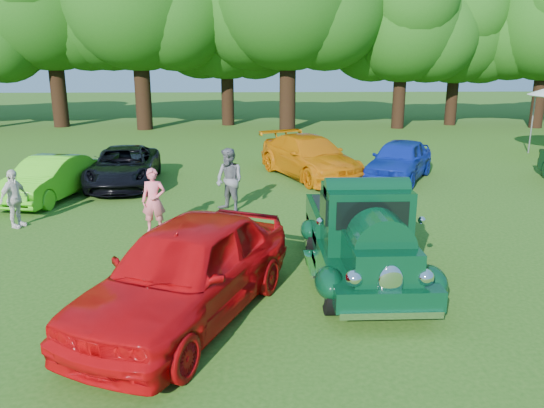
{
  "coord_description": "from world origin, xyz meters",
  "views": [
    {
      "loc": [
        -0.65,
        -8.74,
        4.1
      ],
      "look_at": [
        -0.22,
        2.18,
        1.1
      ],
      "focal_mm": 35.0,
      "sensor_mm": 36.0,
      "label": 1
    }
  ],
  "objects_px": {
    "back_car_blue": "(399,160)",
    "spectator_pink": "(154,201)",
    "back_car_lime": "(49,179)",
    "hero_pickup": "(362,237)",
    "red_convertible": "(186,270)",
    "back_car_orange": "(310,157)",
    "spectator_grey": "(229,180)",
    "back_car_black": "(124,167)",
    "spectator_white": "(14,199)"
  },
  "relations": [
    {
      "from": "back_car_orange",
      "to": "spectator_white",
      "type": "bearing_deg",
      "value": -168.59
    },
    {
      "from": "red_convertible",
      "to": "back_car_black",
      "type": "relative_size",
      "value": 1.06
    },
    {
      "from": "red_convertible",
      "to": "spectator_pink",
      "type": "height_order",
      "value": "red_convertible"
    },
    {
      "from": "back_car_blue",
      "to": "spectator_grey",
      "type": "xyz_separation_m",
      "value": [
        -5.77,
        -3.79,
        0.18
      ]
    },
    {
      "from": "red_convertible",
      "to": "back_car_blue",
      "type": "relative_size",
      "value": 1.18
    },
    {
      "from": "back_car_black",
      "to": "back_car_orange",
      "type": "distance_m",
      "value": 6.4
    },
    {
      "from": "red_convertible",
      "to": "back_car_lime",
      "type": "relative_size",
      "value": 1.25
    },
    {
      "from": "back_car_black",
      "to": "spectator_grey",
      "type": "height_order",
      "value": "spectator_grey"
    },
    {
      "from": "back_car_lime",
      "to": "spectator_pink",
      "type": "xyz_separation_m",
      "value": [
        3.69,
        -3.25,
        0.15
      ]
    },
    {
      "from": "red_convertible",
      "to": "back_car_orange",
      "type": "height_order",
      "value": "red_convertible"
    },
    {
      "from": "back_car_orange",
      "to": "spectator_white",
      "type": "height_order",
      "value": "spectator_white"
    },
    {
      "from": "back_car_lime",
      "to": "hero_pickup",
      "type": "bearing_deg",
      "value": -25.31
    },
    {
      "from": "back_car_blue",
      "to": "back_car_black",
      "type": "bearing_deg",
      "value": -147.48
    },
    {
      "from": "hero_pickup",
      "to": "red_convertible",
      "type": "bearing_deg",
      "value": -152.95
    },
    {
      "from": "hero_pickup",
      "to": "back_car_black",
      "type": "height_order",
      "value": "hero_pickup"
    },
    {
      "from": "red_convertible",
      "to": "back_car_orange",
      "type": "distance_m",
      "value": 11.04
    },
    {
      "from": "hero_pickup",
      "to": "back_car_orange",
      "type": "xyz_separation_m",
      "value": [
        -0.04,
        8.96,
        -0.07
      ]
    },
    {
      "from": "spectator_white",
      "to": "back_car_blue",
      "type": "bearing_deg",
      "value": -45.16
    },
    {
      "from": "hero_pickup",
      "to": "spectator_white",
      "type": "relative_size",
      "value": 3.18
    },
    {
      "from": "back_car_black",
      "to": "back_car_blue",
      "type": "distance_m",
      "value": 9.42
    },
    {
      "from": "hero_pickup",
      "to": "spectator_pink",
      "type": "distance_m",
      "value": 5.33
    },
    {
      "from": "red_convertible",
      "to": "back_car_lime",
      "type": "distance_m",
      "value": 9.24
    },
    {
      "from": "spectator_pink",
      "to": "spectator_white",
      "type": "bearing_deg",
      "value": 170.71
    },
    {
      "from": "hero_pickup",
      "to": "spectator_white",
      "type": "height_order",
      "value": "hero_pickup"
    },
    {
      "from": "spectator_grey",
      "to": "red_convertible",
      "type": "bearing_deg",
      "value": -50.92
    },
    {
      "from": "hero_pickup",
      "to": "spectator_grey",
      "type": "xyz_separation_m",
      "value": [
        -2.72,
        4.66,
        0.08
      ]
    },
    {
      "from": "red_convertible",
      "to": "back_car_black",
      "type": "bearing_deg",
      "value": 132.88
    },
    {
      "from": "back_car_black",
      "to": "back_car_blue",
      "type": "relative_size",
      "value": 1.11
    },
    {
      "from": "red_convertible",
      "to": "back_car_orange",
      "type": "xyz_separation_m",
      "value": [
        3.13,
        10.58,
        -0.1
      ]
    },
    {
      "from": "back_car_orange",
      "to": "spectator_grey",
      "type": "bearing_deg",
      "value": -145.26
    },
    {
      "from": "hero_pickup",
      "to": "back_car_blue",
      "type": "bearing_deg",
      "value": 70.14
    },
    {
      "from": "back_car_blue",
      "to": "spectator_pink",
      "type": "relative_size",
      "value": 2.6
    },
    {
      "from": "back_car_orange",
      "to": "back_car_lime",
      "type": "bearing_deg",
      "value": 175.76
    },
    {
      "from": "spectator_pink",
      "to": "spectator_white",
      "type": "relative_size",
      "value": 1.07
    },
    {
      "from": "red_convertible",
      "to": "spectator_white",
      "type": "bearing_deg",
      "value": 158.46
    },
    {
      "from": "spectator_grey",
      "to": "back_car_blue",
      "type": "bearing_deg",
      "value": 76.46
    },
    {
      "from": "back_car_lime",
      "to": "spectator_white",
      "type": "height_order",
      "value": "spectator_white"
    },
    {
      "from": "hero_pickup",
      "to": "spectator_grey",
      "type": "bearing_deg",
      "value": 120.28
    },
    {
      "from": "hero_pickup",
      "to": "spectator_white",
      "type": "bearing_deg",
      "value": 156.96
    },
    {
      "from": "back_car_black",
      "to": "spectator_white",
      "type": "relative_size",
      "value": 3.09
    },
    {
      "from": "back_car_lime",
      "to": "spectator_pink",
      "type": "distance_m",
      "value": 4.92
    },
    {
      "from": "red_convertible",
      "to": "back_car_blue",
      "type": "xyz_separation_m",
      "value": [
        6.22,
        10.06,
        -0.13
      ]
    },
    {
      "from": "back_car_orange",
      "to": "spectator_pink",
      "type": "xyz_separation_m",
      "value": [
        -4.45,
        -6.07,
        0.06
      ]
    },
    {
      "from": "back_car_orange",
      "to": "back_car_blue",
      "type": "relative_size",
      "value": 1.22
    },
    {
      "from": "back_car_blue",
      "to": "red_convertible",
      "type": "bearing_deg",
      "value": -92.21
    },
    {
      "from": "back_car_lime",
      "to": "back_car_black",
      "type": "xyz_separation_m",
      "value": [
        1.81,
        1.8,
        -0.0
      ]
    },
    {
      "from": "hero_pickup",
      "to": "spectator_pink",
      "type": "xyz_separation_m",
      "value": [
        -4.48,
        2.89,
        -0.01
      ]
    },
    {
      "from": "back_car_black",
      "to": "spectator_grey",
      "type": "xyz_separation_m",
      "value": [
        3.64,
        -3.29,
        0.25
      ]
    },
    {
      "from": "spectator_grey",
      "to": "back_car_black",
      "type": "bearing_deg",
      "value": -178.96
    },
    {
      "from": "back_car_lime",
      "to": "back_car_black",
      "type": "bearing_deg",
      "value": 56.53
    }
  ]
}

